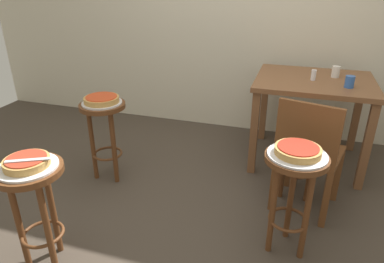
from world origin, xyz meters
The scene contains 19 objects.
ground_plane centered at (0.00, 0.00, 0.00)m, with size 6.00×6.00×0.00m, color #42382D.
stool_foreground centered at (-0.72, -0.70, 0.48)m, with size 0.35×0.35×0.65m.
serving_plate_foreground centered at (-0.72, -0.70, 0.66)m, with size 0.31×0.31×0.01m, color silver.
pizza_foreground centered at (-0.72, -0.70, 0.69)m, with size 0.23×0.23×0.05m.
stool_middle centered at (0.61, -0.15, 0.48)m, with size 0.35×0.35×0.65m.
serving_plate_middle centered at (0.61, -0.15, 0.66)m, with size 0.33×0.33×0.01m, color silver.
pizza_middle centered at (0.61, -0.15, 0.69)m, with size 0.25×0.25×0.05m.
stool_leftside centered at (-0.86, 0.27, 0.48)m, with size 0.35×0.35×0.65m.
serving_plate_leftside centered at (-0.86, 0.27, 0.66)m, with size 0.31×0.31×0.01m, color silver.
pizza_leftside centered at (-0.86, 0.27, 0.69)m, with size 0.27×0.27×0.05m.
stool_rear centered at (0.63, 0.46, 0.48)m, with size 0.35×0.35×0.65m.
serving_plate_rear centered at (0.63, 0.46, 0.66)m, with size 0.29×0.29×0.01m, color white.
pizza_rear centered at (0.63, 0.46, 0.69)m, with size 0.24×0.24×0.05m.
dining_table centered at (0.69, 1.05, 0.65)m, with size 0.95×0.80×0.76m.
cup_near_edge centered at (0.94, 0.89, 0.81)m, with size 0.07×0.07×0.09m, color #3360B2.
cup_far_edge centered at (0.85, 1.16, 0.81)m, with size 0.07×0.07×0.09m, color silver.
condiment_shaker centered at (0.67, 1.01, 0.81)m, with size 0.04×0.04×0.09m, color white.
wooden_chair centered at (0.69, 0.29, 0.47)m, with size 0.49×0.49×0.85m.
pizza_server_knife centered at (-0.69, -0.72, 0.71)m, with size 0.22×0.02×0.01m, color silver.
Camera 1 is at (0.56, -1.95, 1.58)m, focal length 32.82 mm.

